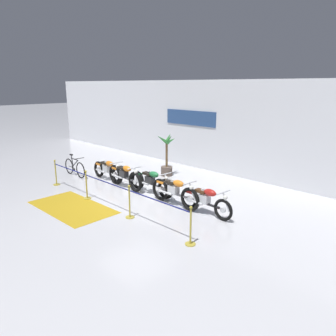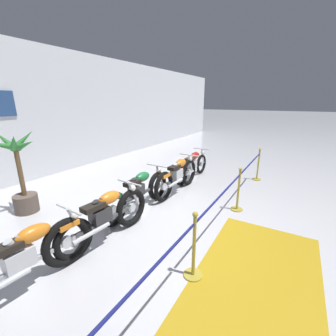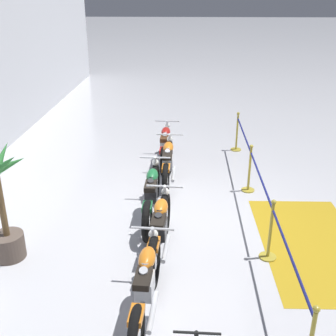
% 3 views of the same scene
% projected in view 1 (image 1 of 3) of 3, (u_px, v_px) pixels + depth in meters
% --- Properties ---
extents(ground_plane, '(120.00, 120.00, 0.00)m').
position_uv_depth(ground_plane, '(137.00, 199.00, 11.76)').
color(ground_plane, silver).
extents(back_wall, '(28.00, 0.29, 4.20)m').
position_uv_depth(back_wall, '(224.00, 128.00, 14.74)').
color(back_wall, white).
rests_on(back_wall, ground).
extents(motorcycle_orange_0, '(2.18, 0.62, 0.93)m').
position_uv_depth(motorcycle_orange_0, '(108.00, 170.00, 13.90)').
color(motorcycle_orange_0, black).
rests_on(motorcycle_orange_0, ground).
extents(motorcycle_orange_1, '(2.22, 0.62, 0.97)m').
position_uv_depth(motorcycle_orange_1, '(125.00, 176.00, 12.92)').
color(motorcycle_orange_1, black).
rests_on(motorcycle_orange_1, ground).
extents(motorcycle_green_2, '(2.32, 0.62, 0.95)m').
position_uv_depth(motorcycle_green_2, '(151.00, 182.00, 12.20)').
color(motorcycle_green_2, black).
rests_on(motorcycle_green_2, ground).
extents(motorcycle_orange_3, '(2.20, 0.62, 0.97)m').
position_uv_depth(motorcycle_orange_3, '(175.00, 192.00, 11.02)').
color(motorcycle_orange_3, black).
rests_on(motorcycle_orange_3, ground).
extents(motorcycle_red_4, '(2.09, 0.62, 0.92)m').
position_uv_depth(motorcycle_red_4, '(205.00, 200.00, 10.26)').
color(motorcycle_red_4, black).
rests_on(motorcycle_red_4, ground).
extents(bicycle, '(1.73, 0.48, 0.96)m').
position_uv_depth(bicycle, '(75.00, 168.00, 14.63)').
color(bicycle, black).
rests_on(bicycle, ground).
extents(potted_palm_left_of_row, '(1.04, 0.92, 1.95)m').
position_uv_depth(potted_palm_left_of_row, '(166.00, 157.00, 14.58)').
color(potted_palm_left_of_row, brown).
rests_on(potted_palm_left_of_row, ground).
extents(stanchion_far_left, '(7.37, 0.28, 1.05)m').
position_uv_depth(stanchion_far_left, '(87.00, 180.00, 11.61)').
color(stanchion_far_left, gold).
rests_on(stanchion_far_left, ground).
extents(stanchion_mid_left, '(0.28, 0.28, 1.05)m').
position_uv_depth(stanchion_mid_left, '(87.00, 189.00, 11.71)').
color(stanchion_mid_left, gold).
rests_on(stanchion_mid_left, ground).
extents(stanchion_mid_right, '(0.28, 0.28, 1.05)m').
position_uv_depth(stanchion_mid_right, '(130.00, 207.00, 10.03)').
color(stanchion_mid_right, gold).
rests_on(stanchion_mid_right, ground).
extents(stanchion_far_right, '(0.28, 0.28, 1.05)m').
position_uv_depth(stanchion_far_right, '(191.00, 232.00, 8.32)').
color(stanchion_far_right, gold).
rests_on(stanchion_far_right, ground).
extents(floor_banner, '(3.20, 1.75, 0.01)m').
position_uv_depth(floor_banner, '(72.00, 207.00, 10.96)').
color(floor_banner, '#B78E19').
rests_on(floor_banner, ground).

